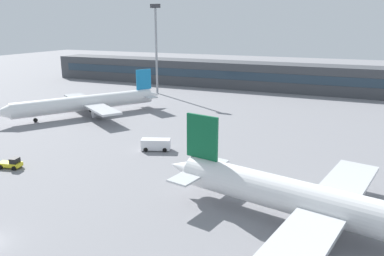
{
  "coord_description": "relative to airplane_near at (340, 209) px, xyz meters",
  "views": [
    {
      "loc": [
        33.32,
        -22.8,
        22.13
      ],
      "look_at": [
        6.08,
        40.0,
        3.0
      ],
      "focal_mm": 35.1,
      "sensor_mm": 36.0,
      "label": 1
    }
  ],
  "objects": [
    {
      "name": "terminal_building",
      "position": [
        -33.41,
        90.37,
        1.12
      ],
      "size": [
        159.5,
        12.13,
        9.0
      ],
      "color": "#3F4247",
      "rests_on": "ground_plane"
    },
    {
      "name": "floodlight_tower_west",
      "position": [
        -58.88,
        68.29,
        12.63
      ],
      "size": [
        3.2,
        0.8,
        27.92
      ],
      "color": "gray",
      "rests_on": "ground_plane"
    },
    {
      "name": "airplane_near",
      "position": [
        0.0,
        0.0,
        0.0
      ],
      "size": [
        44.49,
        31.44,
        11.08
      ],
      "color": "white",
      "rests_on": "ground_plane"
    },
    {
      "name": "ground_plane",
      "position": [
        -33.41,
        24.12,
        -3.38
      ],
      "size": [
        400.0,
        400.0,
        0.0
      ],
      "primitive_type": "plane",
      "color": "gray"
    },
    {
      "name": "airplane_mid",
      "position": [
        -60.51,
        34.16,
        -0.22
      ],
      "size": [
        26.99,
        36.91,
        10.37
      ],
      "color": "white",
      "rests_on": "ground_plane"
    },
    {
      "name": "baggage_tug_yellow",
      "position": [
        -48.37,
        0.88,
        -2.58
      ],
      "size": [
        3.83,
        2.41,
        1.75
      ],
      "color": "yellow",
      "rests_on": "ground_plane"
    },
    {
      "name": "service_van_white",
      "position": [
        -31.69,
        17.72,
        -2.27
      ],
      "size": [
        5.57,
        3.72,
        2.08
      ],
      "color": "white",
      "rests_on": "ground_plane"
    }
  ]
}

